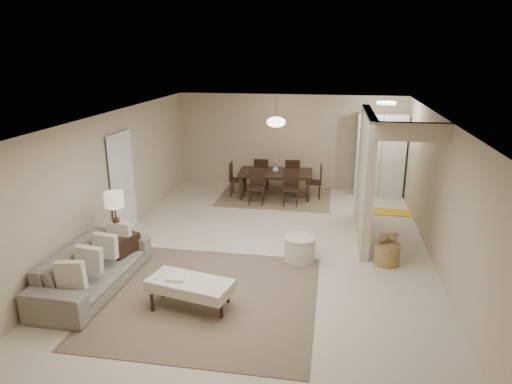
% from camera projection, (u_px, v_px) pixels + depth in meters
% --- Properties ---
extents(floor, '(9.00, 9.00, 0.00)m').
position_uv_depth(floor, '(264.00, 255.00, 8.38)').
color(floor, beige).
rests_on(floor, ground).
extents(ceiling, '(9.00, 9.00, 0.00)m').
position_uv_depth(ceiling, '(265.00, 119.00, 7.64)').
color(ceiling, white).
rests_on(ceiling, back_wall).
extents(back_wall, '(6.00, 0.00, 6.00)m').
position_uv_depth(back_wall, '(289.00, 142.00, 12.24)').
color(back_wall, '#BBA98D').
rests_on(back_wall, floor).
extents(left_wall, '(0.00, 9.00, 9.00)m').
position_uv_depth(left_wall, '(105.00, 182.00, 8.49)').
color(left_wall, '#BBA98D').
rests_on(left_wall, floor).
extents(right_wall, '(0.00, 9.00, 9.00)m').
position_uv_depth(right_wall, '(444.00, 199.00, 7.53)').
color(right_wall, '#BBA98D').
rests_on(right_wall, floor).
extents(partition, '(0.15, 2.50, 2.50)m').
position_uv_depth(partition, '(365.00, 176.00, 8.90)').
color(partition, '#BBA98D').
rests_on(partition, floor).
extents(doorway, '(0.04, 0.90, 2.04)m').
position_uv_depth(doorway, '(122.00, 185.00, 9.12)').
color(doorway, black).
rests_on(doorway, floor).
extents(pantry_cabinet, '(1.20, 0.55, 2.10)m').
position_uv_depth(pantry_cabinet, '(380.00, 155.00, 11.60)').
color(pantry_cabinet, white).
rests_on(pantry_cabinet, floor).
extents(flush_light, '(0.44, 0.44, 0.05)m').
position_uv_depth(flush_light, '(386.00, 103.00, 10.29)').
color(flush_light, white).
rests_on(flush_light, ceiling).
extents(living_rug, '(3.20, 3.20, 0.01)m').
position_uv_depth(living_rug, '(210.00, 298.00, 6.93)').
color(living_rug, brown).
rests_on(living_rug, floor).
extents(sofa, '(2.35, 0.97, 0.68)m').
position_uv_depth(sofa, '(93.00, 268.00, 7.12)').
color(sofa, gray).
rests_on(sofa, floor).
extents(ottoman_bench, '(1.32, 0.81, 0.44)m').
position_uv_depth(ottoman_bench, '(190.00, 286.00, 6.57)').
color(ottoman_bench, beige).
rests_on(ottoman_bench, living_rug).
extents(side_table, '(0.68, 0.68, 0.59)m').
position_uv_depth(side_table, '(119.00, 251.00, 7.86)').
color(side_table, black).
rests_on(side_table, floor).
extents(table_lamp, '(0.32, 0.32, 0.76)m').
position_uv_depth(table_lamp, '(114.00, 204.00, 7.60)').
color(table_lamp, '#452F1D').
rests_on(table_lamp, side_table).
extents(round_pouf, '(0.57, 0.57, 0.44)m').
position_uv_depth(round_pouf, '(300.00, 249.00, 8.11)').
color(round_pouf, beige).
rests_on(round_pouf, floor).
extents(wicker_basket, '(0.57, 0.57, 0.38)m').
position_uv_depth(wicker_basket, '(387.00, 254.00, 7.97)').
color(wicker_basket, olive).
rests_on(wicker_basket, floor).
extents(dining_rug, '(2.80, 2.10, 0.01)m').
position_uv_depth(dining_rug, '(275.00, 196.00, 11.72)').
color(dining_rug, '#7D634D').
rests_on(dining_rug, floor).
extents(dining_table, '(1.91, 1.14, 0.65)m').
position_uv_depth(dining_table, '(275.00, 184.00, 11.62)').
color(dining_table, black).
rests_on(dining_table, dining_rug).
extents(dining_chairs, '(2.34, 1.74, 0.86)m').
position_uv_depth(dining_chairs, '(275.00, 180.00, 11.59)').
color(dining_chairs, black).
rests_on(dining_chairs, dining_rug).
extents(vase, '(0.20, 0.20, 0.16)m').
position_uv_depth(vase, '(275.00, 169.00, 11.50)').
color(vase, white).
rests_on(vase, dining_table).
extents(yellow_mat, '(0.85, 0.53, 0.01)m').
position_uv_depth(yellow_mat, '(392.00, 212.00, 10.57)').
color(yellow_mat, gold).
rests_on(yellow_mat, floor).
extents(pendant_light, '(0.46, 0.46, 0.71)m').
position_uv_depth(pendant_light, '(276.00, 122.00, 11.15)').
color(pendant_light, '#452F1D').
rests_on(pendant_light, ceiling).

